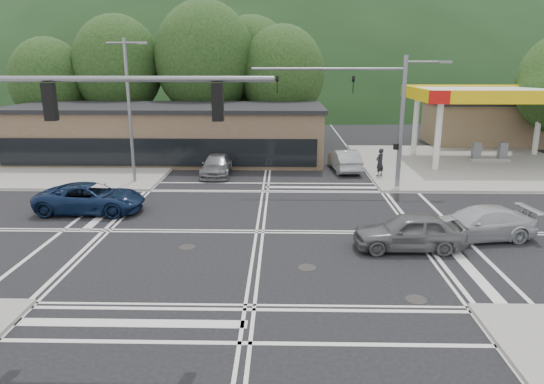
{
  "coord_description": "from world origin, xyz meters",
  "views": [
    {
      "loc": [
        1.02,
        -21.18,
        7.66
      ],
      "look_at": [
        0.53,
        1.88,
        1.4
      ],
      "focal_mm": 32.0,
      "sensor_mm": 36.0,
      "label": 1
    }
  ],
  "objects_px": {
    "car_northbound": "(217,165)",
    "car_blue_west": "(91,198)",
    "pedestrian": "(380,162)",
    "car_queue_a": "(344,160)",
    "car_queue_b": "(282,151)",
    "car_grey_center": "(409,231)",
    "car_silver_east": "(479,223)"
  },
  "relations": [
    {
      "from": "car_blue_west",
      "to": "car_northbound",
      "type": "bearing_deg",
      "value": -30.97
    },
    {
      "from": "car_blue_west",
      "to": "car_grey_center",
      "type": "bearing_deg",
      "value": -106.3
    },
    {
      "from": "car_blue_west",
      "to": "car_grey_center",
      "type": "xyz_separation_m",
      "value": [
        15.27,
        -4.83,
        0.02
      ]
    },
    {
      "from": "car_queue_a",
      "to": "pedestrian",
      "type": "bearing_deg",
      "value": 126.35
    },
    {
      "from": "car_northbound",
      "to": "pedestrian",
      "type": "distance_m",
      "value": 11.09
    },
    {
      "from": "car_blue_west",
      "to": "car_grey_center",
      "type": "relative_size",
      "value": 1.2
    },
    {
      "from": "car_northbound",
      "to": "pedestrian",
      "type": "xyz_separation_m",
      "value": [
        11.07,
        -0.68,
        0.4
      ]
    },
    {
      "from": "car_blue_west",
      "to": "car_northbound",
      "type": "distance_m",
      "value": 10.21
    },
    {
      "from": "car_queue_b",
      "to": "pedestrian",
      "type": "distance_m",
      "value": 9.04
    },
    {
      "from": "car_northbound",
      "to": "car_blue_west",
      "type": "bearing_deg",
      "value": -123.33
    },
    {
      "from": "car_grey_center",
      "to": "car_northbound",
      "type": "height_order",
      "value": "car_grey_center"
    },
    {
      "from": "car_silver_east",
      "to": "pedestrian",
      "type": "height_order",
      "value": "pedestrian"
    },
    {
      "from": "car_blue_west",
      "to": "car_queue_b",
      "type": "relative_size",
      "value": 1.3
    },
    {
      "from": "car_blue_west",
      "to": "car_queue_a",
      "type": "height_order",
      "value": "car_queue_a"
    },
    {
      "from": "car_silver_east",
      "to": "pedestrian",
      "type": "bearing_deg",
      "value": -176.9
    },
    {
      "from": "pedestrian",
      "to": "car_northbound",
      "type": "bearing_deg",
      "value": -45.39
    },
    {
      "from": "pedestrian",
      "to": "car_silver_east",
      "type": "bearing_deg",
      "value": 58.87
    },
    {
      "from": "car_blue_west",
      "to": "pedestrian",
      "type": "xyz_separation_m",
      "value": [
        16.51,
        7.96,
        0.33
      ]
    },
    {
      "from": "car_grey_center",
      "to": "car_silver_east",
      "type": "xyz_separation_m",
      "value": [
        3.42,
        1.33,
        -0.07
      ]
    },
    {
      "from": "car_queue_b",
      "to": "car_northbound",
      "type": "distance_m",
      "value": 7.11
    },
    {
      "from": "car_queue_a",
      "to": "car_grey_center",
      "type": "bearing_deg",
      "value": 87.41
    },
    {
      "from": "car_grey_center",
      "to": "car_queue_a",
      "type": "bearing_deg",
      "value": -178.06
    },
    {
      "from": "car_grey_center",
      "to": "car_northbound",
      "type": "xyz_separation_m",
      "value": [
        -9.83,
        13.47,
        -0.09
      ]
    },
    {
      "from": "car_queue_a",
      "to": "pedestrian",
      "type": "xyz_separation_m",
      "value": [
        2.08,
        -2.3,
        0.32
      ]
    },
    {
      "from": "car_queue_b",
      "to": "pedestrian",
      "type": "bearing_deg",
      "value": 139.38
    },
    {
      "from": "car_queue_b",
      "to": "pedestrian",
      "type": "height_order",
      "value": "pedestrian"
    },
    {
      "from": "car_silver_east",
      "to": "car_queue_a",
      "type": "height_order",
      "value": "car_queue_a"
    },
    {
      "from": "car_grey_center",
      "to": "car_silver_east",
      "type": "relative_size",
      "value": 0.93
    },
    {
      "from": "car_northbound",
      "to": "car_silver_east",
      "type": "bearing_deg",
      "value": -43.62
    },
    {
      "from": "car_silver_east",
      "to": "car_northbound",
      "type": "xyz_separation_m",
      "value": [
        -13.24,
        12.14,
        -0.02
      ]
    },
    {
      "from": "car_silver_east",
      "to": "pedestrian",
      "type": "xyz_separation_m",
      "value": [
        -2.18,
        11.46,
        0.37
      ]
    },
    {
      "from": "car_blue_west",
      "to": "car_queue_a",
      "type": "relative_size",
      "value": 1.18
    }
  ]
}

